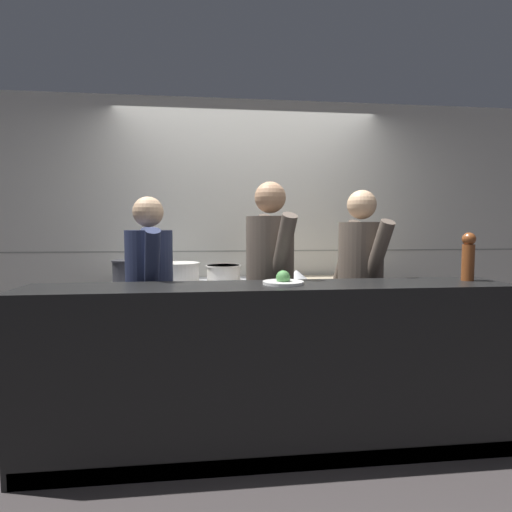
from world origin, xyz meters
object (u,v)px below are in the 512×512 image
chefs_knife (310,281)px  chef_head_cook (150,298)px  chef_line (360,287)px  mixing_bowl_steel (296,275)px  sauce_pot (180,272)px  braising_pot (223,273)px  pepper_mill (468,255)px  plated_dish_main (283,281)px  chef_sous (270,287)px  oven_range (181,333)px  stock_pot (128,271)px

chefs_knife → chef_head_cook: chef_head_cook is taller
chef_line → mixing_bowl_steel: bearing=110.9°
sauce_pot → chef_line: size_ratio=0.21×
braising_pot → chefs_knife: 0.76m
mixing_bowl_steel → chef_head_cook: 1.35m
pepper_mill → chef_head_cook: chef_head_cook is taller
plated_dish_main → chef_sous: 0.50m
chefs_knife → plated_dish_main: bearing=-112.7°
mixing_bowl_steel → chef_line: size_ratio=0.14×
pepper_mill → chef_line: 0.78m
oven_range → chefs_knife: (1.12, -0.15, 0.46)m
sauce_pot → stock_pot: bearing=-174.1°
chef_head_cook → chef_line: bearing=-10.8°
sauce_pot → pepper_mill: 2.23m
plated_dish_main → chef_sous: chef_sous is taller
braising_pot → pepper_mill: pepper_mill is taller
plated_dish_main → pepper_mill: size_ratio=0.80×
sauce_pot → chef_head_cook: (-0.16, -0.67, -0.11)m
braising_pot → pepper_mill: size_ratio=1.00×
chef_sous → oven_range: bearing=121.7°
plated_dish_main → pepper_mill: pepper_mill is taller
chefs_knife → plated_dish_main: 1.09m
oven_range → chef_sous: chef_sous is taller
oven_range → plated_dish_main: size_ratio=4.83×
oven_range → chef_sous: 1.07m
braising_pot → chef_sous: chef_sous is taller
sauce_pot → chef_sous: 0.96m
mixing_bowl_steel → chefs_knife: bearing=-51.1°
oven_range → mixing_bowl_steel: 1.14m
chef_sous → stock_pot: bearing=136.5°
plated_dish_main → chef_line: (0.70, 0.55, -0.13)m
chefs_knife → oven_range: bearing=172.5°
braising_pot → plated_dish_main: 1.21m
stock_pot → chef_line: bearing=-16.7°
braising_pot → pepper_mill: bearing=-36.5°
mixing_bowl_steel → chef_sous: 0.71m
stock_pot → chef_sous: size_ratio=0.16×
chef_sous → chef_head_cook: bearing=166.4°
chef_sous → braising_pot: bearing=100.0°
sauce_pot → chef_sous: size_ratio=0.21×
sauce_pot → chef_head_cook: size_ratio=0.22×
mixing_bowl_steel → chef_line: bearing=-56.3°
sauce_pot → chefs_knife: (1.12, -0.15, -0.08)m
chef_head_cook → chef_line: (1.56, 0.08, 0.04)m
chef_sous → chef_line: 0.71m
sauce_pot → plated_dish_main: 1.34m
pepper_mill → chef_head_cook: 2.14m
stock_pot → chef_sous: (1.12, -0.61, -0.06)m
stock_pot → chefs_knife: 1.55m
pepper_mill → chef_line: (-0.52, 0.52, -0.28)m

